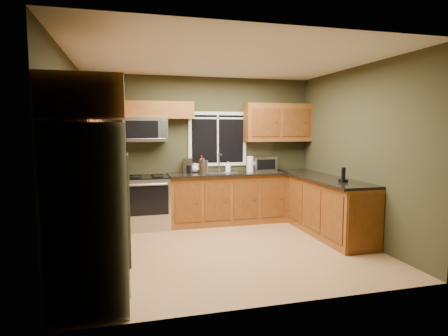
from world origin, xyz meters
name	(u,v)px	position (x,y,z in m)	size (l,w,h in m)	color
floor	(227,249)	(0.00, 0.00, 0.00)	(4.20, 4.20, 0.00)	#A97C4A
ceiling	(227,59)	(0.00, 0.00, 2.70)	(4.20, 4.20, 0.00)	white
back_wall	(202,150)	(0.00, 1.80, 1.35)	(4.20, 4.20, 0.00)	#34331C
front_wall	(276,170)	(0.00, -1.80, 1.35)	(4.20, 4.20, 0.00)	#34331C
left_wall	(68,160)	(-2.10, 0.00, 1.35)	(3.60, 3.60, 0.00)	#34331C
right_wall	(357,154)	(2.10, 0.00, 1.35)	(3.60, 3.60, 0.00)	#34331C
window	(218,139)	(0.30, 1.78, 1.55)	(1.12, 0.03, 1.02)	white
base_cabinets_left	(98,219)	(-1.80, 0.48, 0.45)	(0.60, 2.65, 0.90)	brown
countertop_left	(99,186)	(-1.78, 0.48, 0.92)	(0.65, 2.65, 0.04)	black
base_cabinets_back	(227,199)	(0.42, 1.50, 0.45)	(2.17, 0.60, 0.90)	brown
countertop_back	(228,174)	(0.42, 1.48, 0.92)	(2.17, 0.65, 0.04)	black
base_cabinets_peninsula	(321,205)	(1.80, 0.54, 0.45)	(0.60, 2.52, 0.90)	brown
countertop_peninsula	(320,178)	(1.78, 0.55, 0.92)	(0.65, 2.50, 0.04)	black
upper_cabinets_left	(84,120)	(-1.94, 0.48, 1.86)	(0.33, 2.65, 0.72)	brown
upper_cabinets_back_left	(156,110)	(-0.85, 1.64, 2.07)	(1.30, 0.33, 0.30)	brown
upper_cabinets_back_right	(278,123)	(1.45, 1.64, 1.86)	(1.30, 0.33, 0.72)	brown
upper_cabinet_over_fridge	(85,98)	(-1.74, -1.30, 2.03)	(0.72, 0.90, 0.38)	brown
refrigerator	(90,215)	(-1.74, -1.30, 0.90)	(0.74, 0.90, 1.80)	#B7B7BC
range	(147,202)	(-1.05, 1.47, 0.47)	(0.76, 0.69, 0.94)	#B7B7BC
microwave	(145,130)	(-1.05, 1.61, 1.73)	(0.76, 0.41, 0.42)	#B7B7BC
sink	(221,172)	(0.30, 1.49, 0.95)	(0.60, 0.42, 0.36)	slate
toaster_oven	(263,164)	(1.15, 1.60, 1.08)	(0.48, 0.39, 0.28)	#B7B7BC
coffee_maker	(188,166)	(-0.29, 1.64, 1.07)	(0.21, 0.25, 0.27)	slate
kettle	(203,166)	(-0.05, 1.43, 1.08)	(0.18, 0.18, 0.30)	#B7B7BC
paper_towel_roll	(250,164)	(0.85, 1.49, 1.09)	(0.16, 0.16, 0.32)	white
soap_bottle_a	(201,164)	(-0.03, 1.70, 1.10)	(0.12, 0.12, 0.31)	red
soap_bottle_b	(228,166)	(0.48, 1.70, 1.03)	(0.09, 0.09, 0.19)	white
soap_bottle_c	(195,168)	(-0.15, 1.70, 1.03)	(0.13, 0.13, 0.17)	white
cordless_phone	(343,178)	(1.78, -0.14, 1.01)	(0.11, 0.11, 0.22)	black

